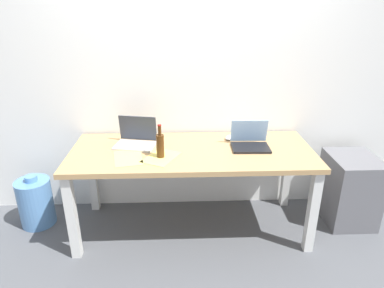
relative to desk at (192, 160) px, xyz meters
The scene contains 11 objects.
ground_plane 0.66m from the desk, ahead, with size 8.00×8.00×0.00m, color #515459.
back_wall 0.79m from the desk, 90.00° to the left, with size 5.20×0.08×2.60m, color white.
desk is the anchor object (origin of this frame).
laptop_left 0.50m from the desk, 165.61° to the left, with size 0.36×0.29×0.23m.
laptop_right 0.50m from the desk, ahead, with size 0.31×0.24×0.21m.
beer_bottle 0.34m from the desk, 151.92° to the right, with size 0.06×0.06×0.26m.
computer_mouse 0.41m from the desk, 32.42° to the left, with size 0.06×0.10×0.03m, color silver.
paper_yellow_folder 0.29m from the desk, 150.25° to the right, with size 0.21×0.30×0.00m, color #F4E06B.
paper_sheet_front_left 0.52m from the desk, 163.97° to the right, with size 0.21×0.30×0.00m, color #F4E06B.
water_cooler_jug 1.45m from the desk, behind, with size 0.30×0.30×0.48m.
filing_cabinet 1.45m from the desk, ahead, with size 0.40×0.48×0.62m, color slate.
Camera 1 is at (-0.10, -2.54, 1.86)m, focal length 32.15 mm.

